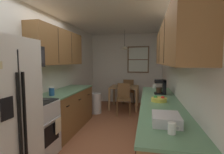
{
  "coord_description": "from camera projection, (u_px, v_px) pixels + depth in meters",
  "views": [
    {
      "loc": [
        0.77,
        -2.72,
        1.55
      ],
      "look_at": [
        -0.07,
        1.35,
        1.17
      ],
      "focal_mm": 27.35,
      "sensor_mm": 36.0,
      "label": 1
    }
  ],
  "objects": [
    {
      "name": "back_window",
      "position": [
        138.0,
        60.0,
        6.2
      ],
      "size": [
        0.77,
        0.05,
        0.96
      ],
      "color": "brown"
    },
    {
      "name": "wall_left",
      "position": [
        57.0,
        73.0,
        4.08
      ],
      "size": [
        0.1,
        9.0,
        2.55
      ],
      "primitive_type": "cube",
      "color": "white",
      "rests_on": "ground"
    },
    {
      "name": "ground_plane",
      "position": [
        112.0,
        129.0,
        3.93
      ],
      "size": [
        12.0,
        12.0,
        0.0
      ],
      "primitive_type": "plane",
      "color": "#995B3D"
    },
    {
      "name": "counter_right",
      "position": [
        160.0,
        129.0,
        2.79
      ],
      "size": [
        0.64,
        3.11,
        0.9
      ],
      "color": "brown",
      "rests_on": "ground"
    },
    {
      "name": "ceiling_slab",
      "position": [
        112.0,
        13.0,
        3.69
      ],
      "size": [
        4.4,
        9.0,
        0.08
      ],
      "primitive_type": "cube",
      "color": "white"
    },
    {
      "name": "dish_rack",
      "position": [
        166.0,
        119.0,
        1.77
      ],
      "size": [
        0.28,
        0.34,
        0.1
      ],
      "primitive_type": "cube",
      "color": "silver",
      "rests_on": "counter_right"
    },
    {
      "name": "stove_range",
      "position": [
        33.0,
        129.0,
        2.71
      ],
      "size": [
        0.66,
        0.65,
        1.1
      ],
      "color": "silver",
      "rests_on": "ground"
    },
    {
      "name": "mug_spare",
      "position": [
        172.0,
        128.0,
        1.52
      ],
      "size": [
        0.11,
        0.07,
        0.1
      ],
      "color": "white",
      "rests_on": "counter_right"
    },
    {
      "name": "trash_bin",
      "position": [
        96.0,
        103.0,
        5.09
      ],
      "size": [
        0.3,
        0.3,
        0.6
      ],
      "primitive_type": "cylinder",
      "color": "white",
      "rests_on": "ground"
    },
    {
      "name": "pendant_light",
      "position": [
        125.0,
        48.0,
        5.49
      ],
      "size": [
        0.25,
        0.25,
        0.61
      ],
      "color": "black"
    },
    {
      "name": "upper_cabinets_right",
      "position": [
        172.0,
        44.0,
        2.59
      ],
      "size": [
        0.33,
        2.79,
        0.63
      ],
      "color": "brown"
    },
    {
      "name": "dish_towel",
      "position": [
        58.0,
        125.0,
        2.79
      ],
      "size": [
        0.02,
        0.16,
        0.24
      ],
      "primitive_type": "cube",
      "color": "beige"
    },
    {
      "name": "coffee_maker",
      "position": [
        162.0,
        87.0,
        3.38
      ],
      "size": [
        0.22,
        0.18,
        0.28
      ],
      "color": "black",
      "rests_on": "counter_right"
    },
    {
      "name": "dining_table",
      "position": [
        124.0,
        90.0,
        5.61
      ],
      "size": [
        0.9,
        0.82,
        0.73
      ],
      "color": "#A87F51",
      "rests_on": "ground"
    },
    {
      "name": "counter_left",
      "position": [
        67.0,
        110.0,
        3.89
      ],
      "size": [
        0.64,
        1.77,
        0.9
      ],
      "color": "brown",
      "rests_on": "ground"
    },
    {
      "name": "fruit_bowl",
      "position": [
        159.0,
        99.0,
        2.76
      ],
      "size": [
        0.25,
        0.25,
        0.09
      ],
      "color": "#E5D14C",
      "rests_on": "counter_right"
    },
    {
      "name": "dining_chair_far",
      "position": [
        129.0,
        90.0,
        6.21
      ],
      "size": [
        0.4,
        0.4,
        0.9
      ],
      "color": "brown",
      "rests_on": "ground"
    },
    {
      "name": "storage_canister",
      "position": [
        52.0,
        91.0,
        3.24
      ],
      "size": [
        0.1,
        0.1,
        0.16
      ],
      "color": "#265999",
      "rests_on": "counter_left"
    },
    {
      "name": "wall_right",
      "position": [
        175.0,
        75.0,
        3.54
      ],
      "size": [
        0.1,
        9.0,
        2.55
      ],
      "primitive_type": "cube",
      "color": "white",
      "rests_on": "ground"
    },
    {
      "name": "mug_by_coffeemaker",
      "position": [
        154.0,
        86.0,
        4.14
      ],
      "size": [
        0.12,
        0.09,
        0.09
      ],
      "color": "white",
      "rests_on": "counter_right"
    },
    {
      "name": "dining_chair_near",
      "position": [
        124.0,
        97.0,
        5.01
      ],
      "size": [
        0.45,
        0.45,
        0.9
      ],
      "color": "brown",
      "rests_on": "ground"
    },
    {
      "name": "upper_cabinets_left",
      "position": [
        59.0,
        47.0,
        3.74
      ],
      "size": [
        0.33,
        1.85,
        0.76
      ],
      "color": "brown"
    },
    {
      "name": "wall_back",
      "position": [
        126.0,
        69.0,
        6.4
      ],
      "size": [
        4.4,
        0.1,
        2.55
      ],
      "primitive_type": "cube",
      "color": "white",
      "rests_on": "ground"
    },
    {
      "name": "microwave_over_range",
      "position": [
        23.0,
        56.0,
        2.63
      ],
      "size": [
        0.39,
        0.58,
        0.33
      ],
      "color": "black"
    }
  ]
}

